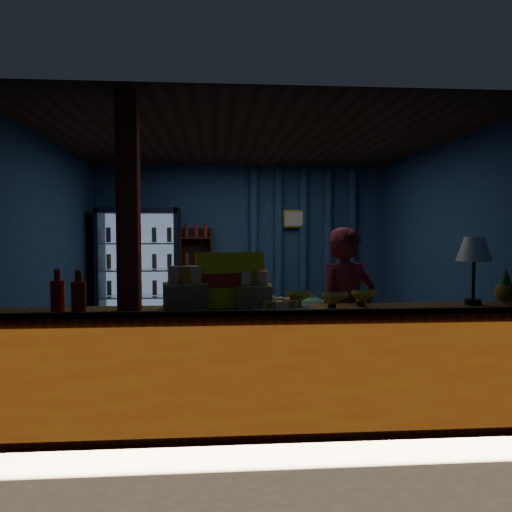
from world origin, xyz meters
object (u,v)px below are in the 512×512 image
Objects in this scene: shopkeeper at (347,316)px; green_chair at (296,316)px; table_lamp at (474,252)px; pastry_tray at (280,306)px.

shopkeeper is 2.88m from green_chair.
table_lamp is at bearing 101.03° from green_chair.
pastry_tray is at bearing 73.07° from green_chair.
shopkeeper is 2.41× the size of green_chair.
table_lamp is (0.97, -3.24, 1.09)m from green_chair.
shopkeeper is 3.34× the size of pastry_tray.
shopkeeper is 1.20m from table_lamp.
table_lamp is (0.96, -0.40, 0.59)m from shopkeeper.
shopkeeper is at bearing 157.42° from table_lamp.
pastry_tray reaches higher than green_chair.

